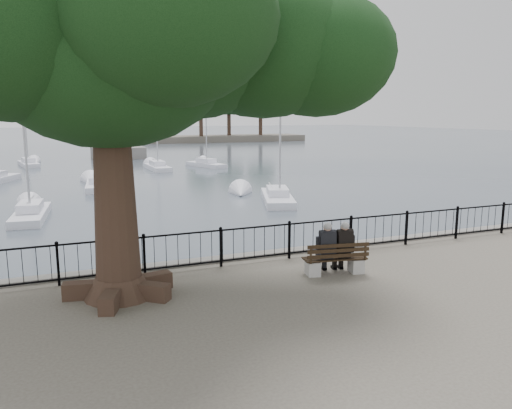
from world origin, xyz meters
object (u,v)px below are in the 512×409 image
bench (335,263)px  tree (146,29)px  person_right (342,249)px  person_left (325,250)px  lion_monument (117,140)px

bench → tree: 7.02m
person_right → tree: (-4.64, 0.55, 5.12)m
bench → person_left: person_left is taller
lion_monument → tree: bearing=-95.8°
person_left → tree: 6.63m
person_left → lion_monument: bearing=89.1°
person_left → tree: (-4.19, 0.47, 5.12)m
person_right → lion_monument: bearing=89.6°
bench → person_right: size_ratio=1.24×
bench → tree: size_ratio=0.16×
person_left → person_right: (0.45, -0.08, 0.00)m
person_right → tree: 6.93m
bench → lion_monument: 49.15m
person_right → lion_monument: size_ratio=0.16×
person_right → person_left: bearing=169.8°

